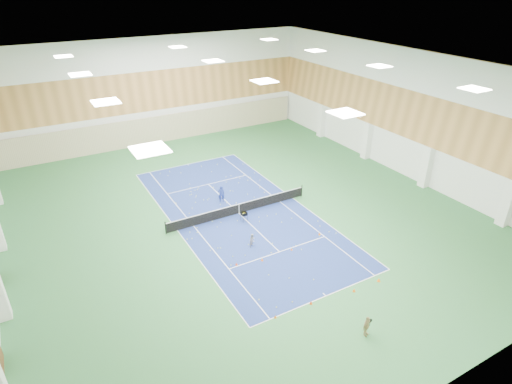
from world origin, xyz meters
TOP-DOWN VIEW (x-y plane):
  - ground at (0.00, 0.00)m, footprint 40.00×40.00m
  - room_shell at (0.00, 0.00)m, footprint 36.00×40.00m
  - wood_cladding at (0.00, 0.00)m, footprint 36.00×40.00m
  - ceiling_light_grid at (0.00, 0.00)m, footprint 21.40×25.40m
  - court_surface at (0.00, 0.00)m, footprint 10.97×23.77m
  - tennis_balls_scatter at (0.00, 0.00)m, footprint 10.57×22.77m
  - tennis_net at (0.00, 0.00)m, footprint 12.80×0.10m
  - back_curtain at (0.00, 19.75)m, footprint 35.40×0.16m
  - coach at (-0.40, 2.59)m, footprint 0.67×0.55m
  - child_court at (-1.32, -4.73)m, footprint 0.62×0.58m
  - child_apron at (-0.06, -15.55)m, footprint 0.83×0.53m
  - ball_cart at (-0.19, -1.26)m, footprint 0.50×0.50m
  - cone_svc_a at (-3.45, -6.25)m, footprint 0.19×0.19m
  - cone_svc_b at (-1.64, -6.69)m, footprint 0.20×0.20m
  - cone_svc_c at (0.89, -6.65)m, footprint 0.17×0.17m
  - cone_svc_d at (3.92, -6.00)m, footprint 0.20×0.20m
  - cone_base_a at (-3.77, -11.91)m, footprint 0.17×0.17m
  - cone_base_b at (-1.24, -11.99)m, footprint 0.20×0.20m
  - cone_base_c at (1.84, -12.42)m, footprint 0.20×0.20m
  - cone_base_d at (3.94, -12.44)m, footprint 0.23×0.23m

SIDE VIEW (x-z plane):
  - ground at x=0.00m, z-range 0.00..0.00m
  - court_surface at x=0.00m, z-range 0.00..0.01m
  - tennis_balls_scatter at x=0.00m, z-range 0.01..0.08m
  - cone_base_a at x=-3.77m, z-range 0.00..0.19m
  - cone_svc_c at x=0.89m, z-range 0.00..0.19m
  - cone_svc_a at x=-3.45m, z-range 0.00..0.21m
  - cone_svc_b at x=-1.64m, z-range 0.00..0.22m
  - cone_svc_d at x=3.92m, z-range 0.00..0.22m
  - cone_base_b at x=-1.24m, z-range 0.00..0.22m
  - cone_base_c at x=1.84m, z-range 0.00..0.22m
  - cone_base_d at x=3.94m, z-range 0.00..0.25m
  - ball_cart at x=-0.19m, z-range 0.00..0.82m
  - child_court at x=-1.32m, z-range 0.00..1.02m
  - tennis_net at x=0.00m, z-range 0.00..1.10m
  - child_apron at x=-0.06m, z-range 0.00..1.31m
  - coach at x=-0.40m, z-range 0.00..1.60m
  - back_curtain at x=0.00m, z-range 0.00..3.20m
  - room_shell at x=0.00m, z-range 0.00..12.00m
  - wood_cladding at x=0.00m, z-range 4.00..12.00m
  - ceiling_light_grid at x=0.00m, z-range 11.89..11.95m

